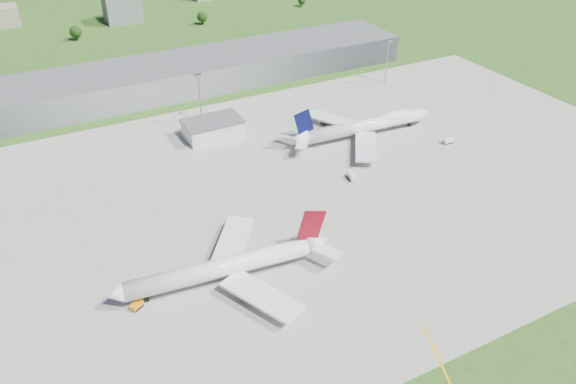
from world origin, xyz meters
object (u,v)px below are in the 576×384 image
airliner_blue_quad (366,126)px  tug_yellow (137,306)px  van_white_far (448,141)px  van_white_near (351,176)px  airliner_red_twin (228,267)px

airliner_blue_quad → tug_yellow: airliner_blue_quad is taller
airliner_blue_quad → van_white_far: (29.65, -24.09, -4.16)m
airliner_blue_quad → van_white_near: (-27.37, -29.91, -4.11)m
tug_yellow → van_white_near: 103.77m
van_white_near → van_white_far: van_white_near is taller
airliner_red_twin → tug_yellow: size_ratio=15.82×
tug_yellow → van_white_near: size_ratio=0.84×
airliner_blue_quad → airliner_red_twin: bearing=-142.8°
airliner_red_twin → van_white_far: airliner_red_twin is taller
van_white_far → airliner_red_twin: bearing=-162.4°
airliner_blue_quad → tug_yellow: bearing=-149.9°
airliner_red_twin → airliner_blue_quad: size_ratio=0.98×
airliner_blue_quad → tug_yellow: (-125.89, -62.48, -4.43)m
van_white_far → van_white_near: bearing=-174.0°
van_white_near → airliner_blue_quad: bearing=-31.2°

